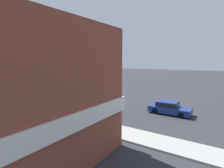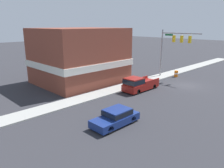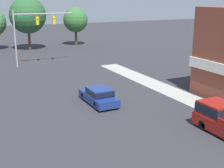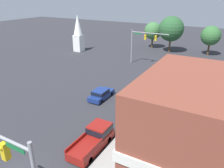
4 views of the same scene
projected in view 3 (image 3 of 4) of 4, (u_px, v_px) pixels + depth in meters
The scene contains 4 objects.
far_signal_assembly at pixel (33, 26), 40.52m from camera, with size 7.89×0.49×7.27m.
car_lead at pixel (99, 95), 26.58m from camera, with size 1.90×4.51×1.42m.
backdrop_tree_left_mid at pixel (28, 15), 53.00m from camera, with size 6.20×6.20×9.02m.
backdrop_tree_center at pixel (76, 20), 58.61m from camera, with size 4.61×4.61×7.08m.
Camera 3 is at (-12.17, -6.74, 8.80)m, focal length 50.00 mm.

